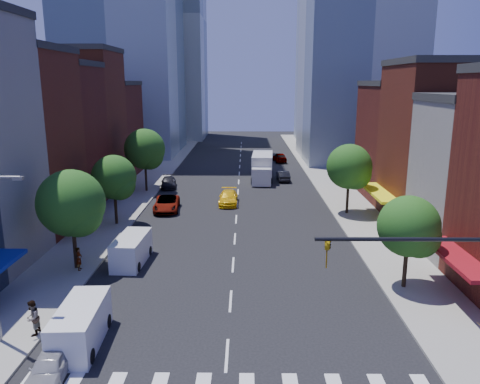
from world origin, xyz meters
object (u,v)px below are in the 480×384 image
at_px(traffic_car_far, 280,157).
at_px(pedestrian_far, 32,318).
at_px(pedestrian_near, 79,259).
at_px(parked_car_front, 50,366).
at_px(parked_car_third, 167,204).
at_px(cargo_van_far, 131,250).
at_px(traffic_car_oncoming, 283,176).
at_px(parked_car_second, 132,242).
at_px(taxi, 228,198).
at_px(cargo_van_near, 80,327).
at_px(parked_car_rear, 169,182).
at_px(box_truck, 262,168).

xyz_separation_m(traffic_car_far, pedestrian_far, (-17.32, -56.97, 0.32)).
relative_size(pedestrian_near, pedestrian_far, 0.88).
height_order(parked_car_front, parked_car_third, parked_car_third).
xyz_separation_m(cargo_van_far, traffic_car_oncoming, (13.89, 30.63, -0.34)).
height_order(cargo_van_far, traffic_car_far, cargo_van_far).
xyz_separation_m(parked_car_front, parked_car_second, (-0.32, 17.21, -0.00)).
bearing_deg(traffic_car_oncoming, taxi, 57.27).
xyz_separation_m(cargo_van_near, traffic_car_far, (14.48, 57.78, -0.27)).
relative_size(parked_car_front, traffic_car_far, 0.82).
bearing_deg(parked_car_rear, parked_car_third, -89.85).
relative_size(parked_car_second, parked_car_third, 0.72).
bearing_deg(box_truck, cargo_van_far, -106.17).
xyz_separation_m(parked_car_rear, taxi, (8.11, -8.41, 0.06)).
relative_size(parked_car_second, box_truck, 0.43).
relative_size(taxi, pedestrian_near, 2.95).
height_order(parked_car_second, parked_car_third, parked_car_third).
bearing_deg(traffic_car_far, pedestrian_near, 63.12).
distance_m(taxi, pedestrian_far, 29.96).
bearing_deg(parked_car_front, parked_car_rear, 87.50).
relative_size(parked_car_rear, traffic_car_far, 0.99).
distance_m(parked_car_rear, cargo_van_near, 37.66).
height_order(taxi, pedestrian_far, pedestrian_far).
height_order(parked_car_front, pedestrian_far, pedestrian_far).
bearing_deg(parked_car_rear, parked_car_front, -96.55).
bearing_deg(cargo_van_far, parked_car_third, 91.89).
bearing_deg(traffic_car_oncoming, cargo_van_far, 62.13).
relative_size(traffic_car_oncoming, pedestrian_far, 2.21).
distance_m(parked_car_rear, traffic_car_far, 25.69).
bearing_deg(box_truck, traffic_car_oncoming, -3.84).
height_order(cargo_van_far, traffic_car_oncoming, cargo_van_far).
height_order(traffic_car_far, box_truck, box_truck).
bearing_deg(traffic_car_far, parked_car_rear, 45.24).
bearing_deg(traffic_car_oncoming, parked_car_front, 68.87).
height_order(cargo_van_near, traffic_car_far, cargo_van_near).
xyz_separation_m(parked_car_third, traffic_car_far, (14.32, 31.42, 0.03)).
height_order(pedestrian_near, pedestrian_far, pedestrian_far).
distance_m(parked_car_front, pedestrian_near, 12.91).
height_order(parked_car_front, parked_car_second, parked_car_front).
distance_m(parked_car_second, traffic_car_oncoming, 31.24).
distance_m(taxi, traffic_car_far, 29.61).
distance_m(cargo_van_near, traffic_car_oncoming, 44.24).
height_order(parked_car_front, cargo_van_far, cargo_van_far).
distance_m(taxi, pedestrian_near, 21.96).
bearing_deg(traffic_car_oncoming, traffic_car_far, -95.86).
bearing_deg(pedestrian_near, traffic_car_far, -26.38).
distance_m(parked_car_third, cargo_van_near, 26.37).
xyz_separation_m(traffic_car_oncoming, pedestrian_far, (-16.67, -41.21, 0.41)).
distance_m(cargo_van_far, traffic_car_oncoming, 33.63).
distance_m(parked_car_third, taxi, 7.10).
bearing_deg(parked_car_second, taxi, 57.05).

